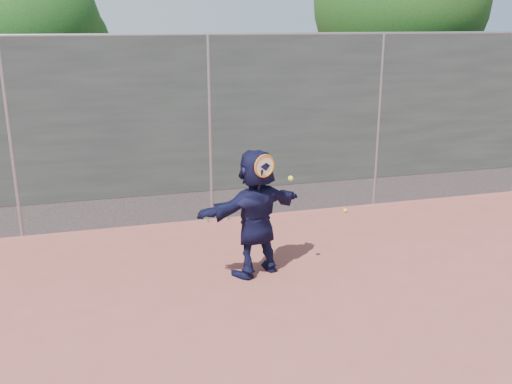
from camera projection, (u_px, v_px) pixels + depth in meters
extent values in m
plane|color=#9E4C42|center=(274.00, 318.00, 6.40)|extent=(80.00, 80.00, 0.00)
imported|color=#131334|center=(256.00, 213.00, 7.31)|extent=(1.63, 1.00, 1.67)
sphere|color=#DDF135|center=(345.00, 210.00, 9.93)|extent=(0.07, 0.07, 0.07)
cube|color=#38423D|center=(210.00, 115.00, 9.12)|extent=(20.00, 0.04, 2.50)
cube|color=slate|center=(212.00, 204.00, 9.55)|extent=(20.00, 0.03, 0.50)
cylinder|color=gray|center=(208.00, 34.00, 8.76)|extent=(20.00, 0.05, 0.05)
cylinder|color=gray|center=(10.00, 141.00, 8.42)|extent=(0.06, 0.06, 3.00)
cylinder|color=gray|center=(210.00, 131.00, 9.19)|extent=(0.06, 0.06, 3.00)
cylinder|color=gray|center=(378.00, 122.00, 9.97)|extent=(0.06, 0.06, 3.00)
torus|color=orange|center=(264.00, 166.00, 6.95)|extent=(0.29, 0.11, 0.29)
cylinder|color=beige|center=(264.00, 166.00, 6.95)|extent=(0.24, 0.08, 0.25)
cylinder|color=black|center=(260.00, 182.00, 7.01)|extent=(0.07, 0.13, 0.33)
sphere|color=#DDF135|center=(291.00, 178.00, 7.13)|extent=(0.07, 0.07, 0.07)
cylinder|color=#382314|center=(393.00, 112.00, 12.45)|extent=(0.28, 0.28, 2.60)
sphere|color=#23561C|center=(400.00, 1.00, 11.79)|extent=(3.60, 3.60, 3.60)
sphere|color=#23561C|center=(424.00, 19.00, 12.26)|extent=(2.52, 2.52, 2.52)
cylinder|color=#382314|center=(32.00, 131.00, 11.30)|extent=(0.28, 0.28, 2.20)
sphere|color=#23561C|center=(21.00, 31.00, 10.74)|extent=(3.00, 3.00, 3.00)
sphere|color=#23561C|center=(56.00, 46.00, 11.17)|extent=(2.10, 2.10, 2.10)
cone|color=#387226|center=(228.00, 212.00, 9.54)|extent=(0.03, 0.03, 0.26)
cone|color=#387226|center=(245.00, 209.00, 9.63)|extent=(0.03, 0.03, 0.30)
cone|color=#387226|center=(208.00, 215.00, 9.44)|extent=(0.03, 0.03, 0.22)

